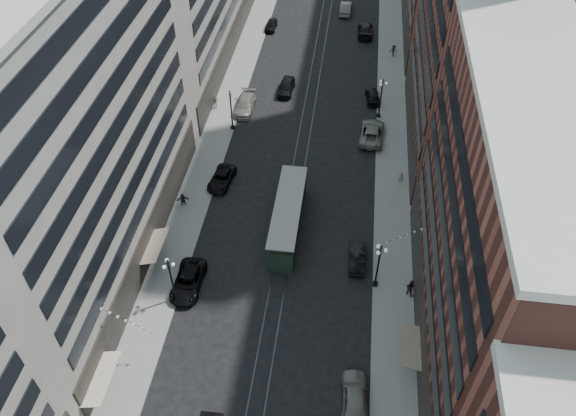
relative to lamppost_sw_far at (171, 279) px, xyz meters
The scene contains 29 objects.
ground 33.44m from the lamppost_sw_far, 73.96° to the left, with size 220.00×220.00×0.00m, color black.
sidewalk_west 42.15m from the lamppost_sw_far, 92.45° to the left, with size 4.00×180.00×0.15m, color gray.
sidewalk_east 46.70m from the lamppost_sw_far, 64.31° to the left, with size 4.00×180.00×0.15m, color gray.
rail_west 42.96m from the lamppost_sw_far, 78.56° to the left, with size 0.12×180.00×0.02m, color #2D2D33.
rail_east 43.26m from the lamppost_sw_far, 76.74° to the left, with size 0.12×180.00×0.02m, color #2D2D33.
building_west_mid 14.31m from the lamppost_sw_far, 147.34° to the left, with size 8.00×36.00×28.00m, color #A49F91.
building_east_mid 27.67m from the lamppost_sw_far, ahead, with size 8.00×30.00×24.00m, color brown.
lamppost_sw_far is the anchor object (origin of this frame).
lamppost_sw_mid 27.00m from the lamppost_sw_far, 90.00° to the left, with size 1.03×1.14×5.52m.
lamppost_se_far 18.83m from the lamppost_sw_far, 12.26° to the left, with size 1.03×1.14×5.52m.
lamppost_se_mid 36.91m from the lamppost_sw_far, 60.10° to the left, with size 1.03×1.14×5.52m.
streetcar 14.03m from the lamppost_sw_far, 48.73° to the left, with size 2.73×12.33×3.41m.
car_2 2.97m from the lamppost_sw_far, 64.39° to the left, with size 2.56×5.56×1.54m, color black.
car_4 18.88m from the lamppost_sw_far, 25.48° to the right, with size 2.03×5.05×1.72m, color gray.
pedestrian_2 6.48m from the lamppost_sw_far, 122.72° to the left, with size 0.75×0.41×1.54m, color black.
car_7 16.86m from the lamppost_sw_far, 87.25° to the left, with size 2.25×4.88×1.36m, color black.
car_8 31.57m from the lamppost_sw_far, 88.54° to the left, with size 2.34×5.76×1.67m, color gray.
car_9 54.81m from the lamppost_sw_far, 89.16° to the left, with size 1.64×4.07×1.39m, color black.
car_10 18.04m from the lamppost_sw_far, 22.19° to the left, with size 1.56×4.46×1.47m, color black.
car_11 32.63m from the lamppost_sw_far, 57.27° to the left, with size 2.86×6.21×1.73m, color gray.
car_12 57.10m from the lamppost_sw_far, 73.71° to the left, with size 2.35×5.78×1.68m, color black.
car_13 37.02m from the lamppost_sw_far, 81.19° to the left, with size 1.96×4.87×1.66m, color black.
car_14 63.40m from the lamppost_sw_far, 78.65° to the left, with size 1.82×5.22×1.72m, color slate.
pedestrian_5 12.97m from the lamppost_sw_far, 101.65° to the left, with size 1.39×0.40×1.50m, color black.
pedestrian_6 31.55m from the lamppost_sw_far, 95.78° to the left, with size 1.13×0.51×1.92m, color #ADA38F.
pedestrian_7 21.93m from the lamppost_sw_far, ahead, with size 0.94×0.51×1.93m, color black.
pedestrian_8 28.55m from the lamppost_sw_far, 42.44° to the left, with size 0.58×0.38×1.58m, color gray.
pedestrian_9 52.32m from the lamppost_sw_far, 67.05° to the left, with size 1.15×0.47×1.77m, color black.
car_extra_0 40.02m from the lamppost_sw_far, 63.93° to the left, with size 1.74×4.32×1.47m, color black.
Camera 1 is at (5.18, -2.07, 42.68)m, focal length 35.00 mm.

